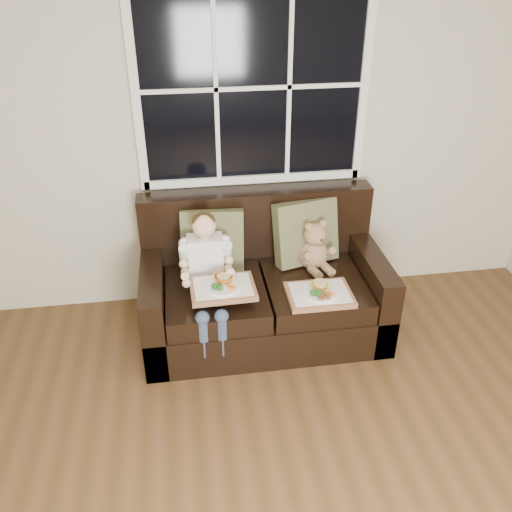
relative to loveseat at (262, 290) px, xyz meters
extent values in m
cube|color=#C0B79F|center=(0.02, 0.48, 1.04)|extent=(4.50, 0.02, 2.70)
cube|color=black|center=(0.00, 0.47, 1.34)|extent=(1.50, 0.02, 1.25)
cube|color=white|center=(0.00, 0.45, 0.69)|extent=(1.58, 0.04, 0.06)
cube|color=white|center=(-0.78, 0.45, 1.34)|extent=(0.06, 0.04, 1.37)
cube|color=white|center=(0.78, 0.45, 1.34)|extent=(0.06, 0.04, 1.37)
cube|color=white|center=(0.00, 0.45, 1.34)|extent=(1.50, 0.03, 0.03)
cube|color=black|center=(0.00, -0.07, -0.16)|extent=(1.70, 0.90, 0.30)
cube|color=black|center=(-0.78, -0.07, -0.01)|extent=(0.15, 0.90, 0.60)
cube|color=black|center=(0.78, -0.07, -0.01)|extent=(0.15, 0.90, 0.60)
cube|color=black|center=(0.00, 0.31, 0.32)|extent=(1.70, 0.18, 0.66)
cube|color=black|center=(-0.35, -0.15, 0.07)|extent=(0.68, 0.72, 0.15)
cube|color=black|center=(0.35, -0.15, 0.07)|extent=(0.68, 0.72, 0.15)
cube|color=brown|center=(-0.34, 0.15, 0.36)|extent=(0.46, 0.26, 0.45)
cube|color=brown|center=(0.34, 0.15, 0.37)|extent=(0.50, 0.32, 0.48)
cube|color=white|center=(-0.40, -0.02, 0.32)|extent=(0.24, 0.15, 0.33)
sphere|color=beige|center=(-0.40, -0.03, 0.58)|extent=(0.16, 0.16, 0.16)
ellipsoid|color=#3D2813|center=(-0.40, -0.01, 0.60)|extent=(0.16, 0.16, 0.11)
cylinder|color=#33415A|center=(-0.46, -0.20, 0.18)|extent=(0.09, 0.30, 0.09)
cylinder|color=#33415A|center=(-0.34, -0.20, 0.18)|extent=(0.09, 0.30, 0.09)
cylinder|color=#33415A|center=(-0.46, -0.48, 0.00)|extent=(0.08, 0.08, 0.28)
cylinder|color=#33415A|center=(-0.34, -0.48, 0.00)|extent=(0.08, 0.08, 0.28)
cylinder|color=beige|center=(-0.54, -0.13, 0.35)|extent=(0.06, 0.29, 0.23)
cylinder|color=beige|center=(-0.26, -0.13, 0.35)|extent=(0.06, 0.29, 0.23)
ellipsoid|color=#9F7354|center=(0.38, 0.06, 0.24)|extent=(0.26, 0.24, 0.23)
sphere|color=#9F7354|center=(0.38, 0.04, 0.41)|extent=(0.20, 0.20, 0.16)
sphere|color=#9F7354|center=(0.32, 0.05, 0.48)|extent=(0.06, 0.06, 0.06)
sphere|color=#9F7354|center=(0.44, 0.05, 0.48)|extent=(0.06, 0.06, 0.06)
sphere|color=#9F7354|center=(0.38, -0.02, 0.40)|extent=(0.06, 0.06, 0.06)
sphere|color=#2F2215|center=(0.38, -0.05, 0.41)|extent=(0.02, 0.02, 0.02)
cylinder|color=#9F7354|center=(0.33, -0.07, 0.17)|extent=(0.09, 0.14, 0.06)
cylinder|color=#9F7354|center=(0.43, -0.07, 0.17)|extent=(0.09, 0.14, 0.06)
cube|color=#996345|center=(-0.31, -0.31, 0.25)|extent=(0.43, 0.33, 0.03)
cube|color=white|center=(-0.31, -0.31, 0.27)|extent=(0.38, 0.28, 0.01)
cylinder|color=white|center=(-0.31, -0.32, 0.28)|extent=(0.24, 0.24, 0.01)
imported|color=orange|center=(-0.30, -0.28, 0.31)|extent=(0.13, 0.13, 0.04)
cylinder|color=#F0DA83|center=(-0.30, -0.28, 0.31)|extent=(0.09, 0.09, 0.02)
ellipsoid|color=#1C561B|center=(-0.37, -0.36, 0.31)|extent=(0.04, 0.04, 0.04)
ellipsoid|color=#1C561B|center=(-0.34, -0.37, 0.31)|extent=(0.04, 0.04, 0.04)
cylinder|color=orange|center=(-0.27, -0.36, 0.30)|extent=(0.05, 0.06, 0.02)
cube|color=#996345|center=(0.33, -0.34, 0.16)|extent=(0.43, 0.33, 0.04)
cube|color=white|center=(0.33, -0.34, 0.18)|extent=(0.38, 0.28, 0.01)
cylinder|color=white|center=(0.33, -0.35, 0.19)|extent=(0.25, 0.25, 0.02)
imported|color=yellow|center=(0.34, -0.30, 0.21)|extent=(0.11, 0.11, 0.03)
cylinder|color=#F0DA83|center=(0.34, -0.30, 0.22)|extent=(0.09, 0.09, 0.02)
ellipsoid|color=#1C561B|center=(0.27, -0.39, 0.22)|extent=(0.05, 0.05, 0.04)
ellipsoid|color=#1C561B|center=(0.30, -0.41, 0.22)|extent=(0.05, 0.05, 0.04)
cylinder|color=orange|center=(0.38, -0.40, 0.21)|extent=(0.05, 0.07, 0.02)
cylinder|color=brown|center=(0.33, -0.42, 0.21)|extent=(0.03, 0.09, 0.02)
camera|label=1|loc=(-0.53, -3.22, 2.22)|focal=38.00mm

